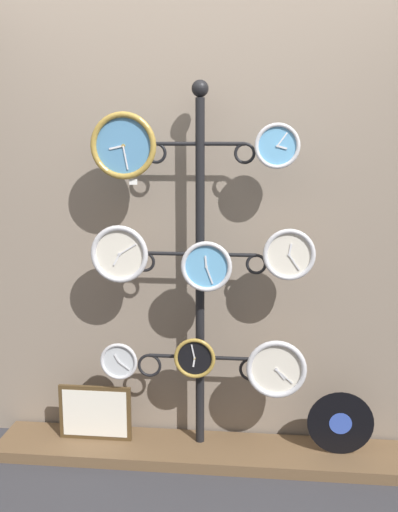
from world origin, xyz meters
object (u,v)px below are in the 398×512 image
Objects in this scene: clock_top_left at (123,146)px; clock_middle_center at (207,266)px; clock_bottom_right at (276,369)px; vinyl_record at (340,423)px; clock_bottom_center at (195,358)px; picture_frame at (95,413)px; display_stand at (200,326)px; clock_top_right at (277,146)px; clock_bottom_left at (119,361)px; clock_middle_right at (289,254)px; clock_middle_left at (120,254)px.

clock_top_left is 0.72m from clock_middle_center.
clock_bottom_right is (0.36, 0.01, -0.53)m from clock_middle_center.
vinyl_record is (1.11, 0.03, -1.42)m from clock_top_left.
clock_middle_center reaches higher than clock_bottom_center.
clock_bottom_right is at bearing -3.75° from picture_frame.
picture_frame is (-0.21, 0.05, -1.44)m from clock_top_left.
clock_middle_center is (0.04, -0.11, 0.35)m from display_stand.
clock_top_right is 1.01× the size of clock_bottom_center.
vinyl_record is (1.16, 0.03, -0.31)m from clock_bottom_left.
clock_bottom_left is 0.82m from clock_bottom_right.
clock_top_right is (0.75, 0.01, -0.00)m from clock_top_left.
clock_top_right is at bearing 1.13° from clock_top_left.
clock_bottom_center is at bearing -179.66° from clock_top_right.
vinyl_record is (0.29, 0.02, -0.89)m from clock_middle_right.
clock_bottom_center is (0.35, 0.01, -1.09)m from clock_top_left.
clock_bottom_right is at bearing -0.98° from clock_top_left.
clock_top_left is 0.96× the size of vinyl_record.
clock_middle_right is at bearing -10.31° from display_stand.
display_stand reaches higher than clock_bottom_right.
display_stand is 0.45m from clock_bottom_right.
clock_middle_center reaches higher than clock_bottom_left.
clock_middle_left is 0.67m from clock_bottom_center.
clock_middle_right is 1.30× the size of clock_bottom_left.
clock_bottom_right is at bearing -1.35° from clock_middle_left.
clock_top_left is 1.45m from picture_frame.
display_stand is 0.62m from clock_middle_right.
clock_middle_left is 0.91m from picture_frame.
clock_bottom_left is 1.20m from vinyl_record.
clock_middle_right is 1.05m from clock_bottom_left.
display_stand is at bearing 175.42° from vinyl_record.
clock_middle_center is 0.75× the size of vinyl_record.
picture_frame is at bearing 177.84° from clock_top_right.
display_stand is 0.89m from vinyl_record.
clock_top_left is at bearing -1.12° from clock_bottom_left.
clock_bottom_left is at bearing 178.88° from clock_top_left.
clock_middle_right is at bearing 24.22° from clock_bottom_right.
clock_top_right is 0.55× the size of picture_frame.
clock_bottom_right is at bearing -172.52° from vinyl_record.
clock_middle_left reaches higher than clock_middle_right.
clock_top_right is at bearing -2.16° from picture_frame.
clock_middle_right reaches higher than clock_bottom_left.
vinyl_record is at bearing 7.48° from clock_bottom_right.
vinyl_record is 0.86× the size of picture_frame.
clock_bottom_left is at bearing -167.90° from display_stand.
display_stand is 4.93× the size of picture_frame.
clock_middle_left is 0.85m from clock_middle_right.
clock_middle_center is 1.09m from vinyl_record.
display_stand is 0.17m from clock_bottom_center.
clock_top_right is 1.47m from vinyl_record.
clock_middle_left reaches higher than clock_middle_center.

